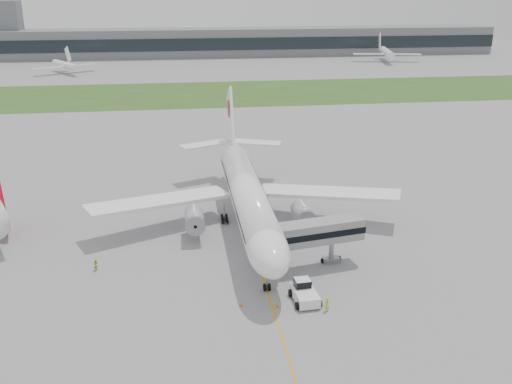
{
  "coord_description": "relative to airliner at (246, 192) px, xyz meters",
  "views": [
    {
      "loc": [
        -9.86,
        -75.14,
        34.87
      ],
      "look_at": [
        1.06,
        2.0,
        6.57
      ],
      "focal_mm": 40.0,
      "sensor_mm": 36.0,
      "label": 1
    }
  ],
  "objects": [
    {
      "name": "control_tower",
      "position": [
        -90.0,
        227.13,
        -5.66
      ],
      "size": [
        12.0,
        12.0,
        56.0
      ],
      "primitive_type": null,
      "color": "slate",
      "rests_on": "ground"
    },
    {
      "name": "terminal_building",
      "position": [
        0.0,
        225.0,
        1.34
      ],
      "size": [
        320.0,
        22.3,
        14.0
      ],
      "color": "slate",
      "rests_on": "ground"
    },
    {
      "name": "pushback_tug",
      "position": [
        3.98,
        -22.67,
        -4.61
      ],
      "size": [
        3.31,
        4.65,
        2.29
      ],
      "rotation": [
        0.0,
        0.0,
        0.07
      ],
      "color": "white",
      "rests_on": "ground"
    },
    {
      "name": "safety_cone_right",
      "position": [
        0.5,
        -23.88,
        -5.37
      ],
      "size": [
        0.42,
        0.42,
        0.57
      ],
      "primitive_type": "cone",
      "color": "#FC640D",
      "rests_on": "ground"
    },
    {
      "name": "distant_aircraft_right",
      "position": [
        92.3,
        189.89,
        -5.66
      ],
      "size": [
        37.51,
        34.58,
        12.35
      ],
      "primitive_type": null,
      "rotation": [
        0.0,
        0.0,
        -0.21
      ],
      "color": "white",
      "rests_on": "ground"
    },
    {
      "name": "airliner",
      "position": [
        0.0,
        0.0,
        0.0
      ],
      "size": [
        48.13,
        53.95,
        17.88
      ],
      "color": "white",
      "rests_on": "ground"
    },
    {
      "name": "ground_crew_near",
      "position": [
        5.97,
        -25.41,
        -4.76
      ],
      "size": [
        0.78,
        0.7,
        1.79
      ],
      "primitive_type": "imported",
      "rotation": [
        0.0,
        0.0,
        3.68
      ],
      "color": "yellow",
      "rests_on": "ground"
    },
    {
      "name": "safety_cone_left",
      "position": [
        -3.57,
        -23.08,
        -5.4
      ],
      "size": [
        0.38,
        0.38,
        0.53
      ],
      "primitive_type": "cone",
      "color": "#FC640D",
      "rests_on": "ground"
    },
    {
      "name": "distant_aircraft_left",
      "position": [
        -54.91,
        170.91,
        -5.66
      ],
      "size": [
        34.34,
        33.29,
        10.01
      ],
      "primitive_type": null,
      "rotation": [
        0.0,
        0.0,
        0.54
      ],
      "color": "white",
      "rests_on": "ground"
    },
    {
      "name": "apron_markings",
      "position": [
        0.0,
        -9.87,
        -5.66
      ],
      "size": [
        70.0,
        70.0,
        0.04
      ],
      "primitive_type": null,
      "color": "orange",
      "rests_on": "ground"
    },
    {
      "name": "grass_strip",
      "position": [
        0.0,
        115.13,
        -5.65
      ],
      "size": [
        600.0,
        50.0,
        0.02
      ],
      "primitive_type": "cube",
      "color": "#324E1D",
      "rests_on": "ground"
    },
    {
      "name": "ground_crew_far",
      "position": [
        -21.09,
        -11.6,
        -4.9
      ],
      "size": [
        0.86,
        0.92,
        1.51
      ],
      "primitive_type": "imported",
      "rotation": [
        0.0,
        0.0,
        1.05
      ],
      "color": "#AAD623",
      "rests_on": "ground"
    },
    {
      "name": "jet_bridge",
      "position": [
        6.18,
        -14.76,
        -0.85
      ],
      "size": [
        13.93,
        6.31,
        6.51
      ],
      "rotation": [
        0.0,
        0.0,
        0.18
      ],
      "color": "gray",
      "rests_on": "ground"
    },
    {
      "name": "ground",
      "position": [
        0.0,
        -4.87,
        -5.66
      ],
      "size": [
        600.0,
        600.0,
        0.0
      ],
      "primitive_type": "plane",
      "color": "gray",
      "rests_on": "ground"
    }
  ]
}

